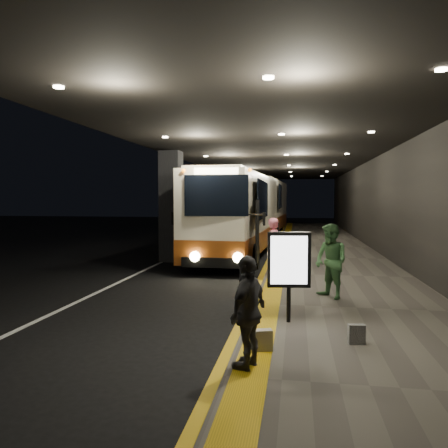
% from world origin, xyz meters
% --- Properties ---
extents(ground, '(90.00, 90.00, 0.00)m').
position_xyz_m(ground, '(0.00, 0.00, 0.00)').
color(ground, black).
extents(lane_line_white, '(0.12, 50.00, 0.01)m').
position_xyz_m(lane_line_white, '(-1.80, 5.00, 0.01)').
color(lane_line_white, silver).
rests_on(lane_line_white, ground).
extents(kerb_stripe_yellow, '(0.18, 50.00, 0.01)m').
position_xyz_m(kerb_stripe_yellow, '(2.35, 5.00, 0.01)').
color(kerb_stripe_yellow, gold).
rests_on(kerb_stripe_yellow, ground).
extents(sidewalk, '(4.50, 50.00, 0.15)m').
position_xyz_m(sidewalk, '(4.75, 5.00, 0.07)').
color(sidewalk, '#514C44').
rests_on(sidewalk, ground).
extents(tactile_strip, '(0.50, 50.00, 0.01)m').
position_xyz_m(tactile_strip, '(2.85, 5.00, 0.16)').
color(tactile_strip, gold).
rests_on(tactile_strip, sidewalk).
extents(terminal_wall, '(0.10, 50.00, 6.00)m').
position_xyz_m(terminal_wall, '(7.00, 5.00, 3.00)').
color(terminal_wall, black).
rests_on(terminal_wall, ground).
extents(support_columns, '(0.80, 24.80, 4.40)m').
position_xyz_m(support_columns, '(-1.50, 4.00, 2.20)').
color(support_columns, black).
rests_on(support_columns, ground).
extents(canopy, '(9.00, 50.00, 0.40)m').
position_xyz_m(canopy, '(2.50, 5.00, 4.60)').
color(canopy, black).
rests_on(canopy, support_columns).
extents(coach_main, '(2.81, 11.26, 3.48)m').
position_xyz_m(coach_main, '(0.98, 6.00, 1.67)').
color(coach_main, beige).
rests_on(coach_main, ground).
extents(coach_second, '(2.98, 11.99, 3.74)m').
position_xyz_m(coach_second, '(1.13, 18.45, 1.79)').
color(coach_second, beige).
rests_on(coach_second, ground).
extents(coach_third, '(2.35, 11.17, 3.51)m').
position_xyz_m(coach_third, '(0.76, 30.13, 1.68)').
color(coach_third, beige).
rests_on(coach_third, ground).
extents(passenger_boarding, '(0.53, 0.71, 1.78)m').
position_xyz_m(passenger_boarding, '(2.80, 0.50, 1.04)').
color(passenger_boarding, '#DA657D').
rests_on(passenger_boarding, sidewalk).
extents(passenger_waiting_green, '(0.95, 1.01, 1.78)m').
position_xyz_m(passenger_waiting_green, '(4.27, -2.34, 1.04)').
color(passenger_waiting_green, '#3A693A').
rests_on(passenger_waiting_green, sidewalk).
extents(passenger_waiting_grey, '(0.77, 1.03, 1.58)m').
position_xyz_m(passenger_waiting_grey, '(2.80, -6.90, 0.94)').
color(passenger_waiting_grey, '#47464B').
rests_on(passenger_waiting_grey, sidewalk).
extents(bag_polka, '(0.28, 0.15, 0.32)m').
position_xyz_m(bag_polka, '(4.43, -5.63, 0.31)').
color(bag_polka, black).
rests_on(bag_polka, sidewalk).
extents(bag_plain, '(0.30, 0.23, 0.33)m').
position_xyz_m(bag_plain, '(2.96, -6.20, 0.32)').
color(bag_plain, '#ADA9A3').
rests_on(bag_plain, sidewalk).
extents(info_sign, '(0.82, 0.23, 1.73)m').
position_xyz_m(info_sign, '(3.32, -4.53, 1.32)').
color(info_sign, black).
rests_on(info_sign, sidewalk).
extents(stanchion_post, '(0.05, 0.05, 1.19)m').
position_xyz_m(stanchion_post, '(2.75, -0.70, 0.74)').
color(stanchion_post, black).
rests_on(stanchion_post, sidewalk).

